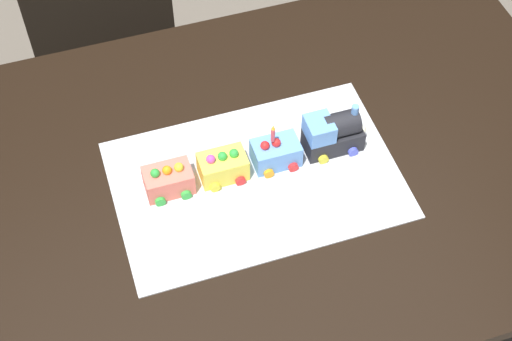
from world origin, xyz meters
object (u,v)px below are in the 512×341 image
at_px(dining_table, 286,193).
at_px(cake_car_caboose_coral, 168,180).
at_px(cake_car_gondola_sky_blue, 276,153).
at_px(birthday_candle, 273,133).
at_px(cake_car_flatbed_lemon, 223,166).
at_px(chair, 100,34).
at_px(cake_locomotive, 333,133).

distance_m(dining_table, cake_car_caboose_coral, 0.29).
height_order(cake_car_gondola_sky_blue, birthday_candle, birthday_candle).
height_order(cake_car_flatbed_lemon, birthday_candle, birthday_candle).
bearing_deg(cake_car_gondola_sky_blue, birthday_candle, 0.00).
bearing_deg(chair, cake_car_flatbed_lemon, 97.67).
bearing_deg(cake_car_flatbed_lemon, cake_car_caboose_coral, 0.00).
relative_size(chair, cake_locomotive, 6.14).
bearing_deg(cake_car_flatbed_lemon, cake_locomotive, 180.00).
xyz_separation_m(dining_table, chair, (0.29, -0.83, -0.16)).
xyz_separation_m(cake_car_gondola_sky_blue, cake_car_flatbed_lemon, (0.12, 0.00, 0.00)).
height_order(chair, cake_car_caboose_coral, chair).
height_order(cake_car_gondola_sky_blue, cake_car_caboose_coral, same).
relative_size(cake_locomotive, cake_car_caboose_coral, 1.40).
relative_size(cake_car_flatbed_lemon, birthday_candle, 2.06).
distance_m(dining_table, birthday_candle, 0.21).
relative_size(cake_car_caboose_coral, birthday_candle, 2.06).
xyz_separation_m(cake_car_caboose_coral, birthday_candle, (-0.23, 0.00, 0.07)).
height_order(dining_table, cake_locomotive, cake_locomotive).
relative_size(chair, cake_car_gondola_sky_blue, 8.60).
xyz_separation_m(cake_car_gondola_sky_blue, birthday_candle, (0.01, 0.00, 0.07)).
xyz_separation_m(cake_locomotive, cake_car_caboose_coral, (0.36, -0.00, -0.02)).
bearing_deg(cake_car_gondola_sky_blue, cake_locomotive, 180.00).
bearing_deg(cake_locomotive, chair, -64.11).
relative_size(cake_locomotive, cake_car_flatbed_lemon, 1.40).
distance_m(cake_locomotive, cake_car_flatbed_lemon, 0.25).
bearing_deg(dining_table, cake_locomotive, -172.75).
height_order(cake_car_gondola_sky_blue, cake_car_flatbed_lemon, same).
bearing_deg(dining_table, cake_car_flatbed_lemon, -5.52).
height_order(dining_table, chair, chair).
height_order(dining_table, cake_car_gondola_sky_blue, cake_car_gondola_sky_blue).
distance_m(dining_table, cake_car_gondola_sky_blue, 0.14).
bearing_deg(birthday_candle, cake_car_caboose_coral, -0.00).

